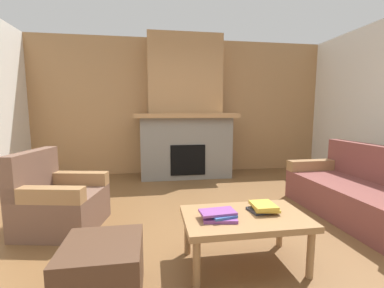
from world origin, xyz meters
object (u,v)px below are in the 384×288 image
(fireplace, at_px, (185,117))
(coffee_table, at_px, (245,221))
(armchair, at_px, (59,202))
(couch, at_px, (363,195))
(ottoman, at_px, (103,271))

(fireplace, bearing_deg, coffee_table, -88.22)
(armchair, bearing_deg, couch, -4.31)
(couch, height_order, armchair, same)
(armchair, distance_m, coffee_table, 2.00)
(armchair, relative_size, coffee_table, 0.89)
(fireplace, height_order, armchair, fireplace)
(fireplace, height_order, coffee_table, fireplace)
(fireplace, height_order, couch, fireplace)
(coffee_table, xyz_separation_m, ottoman, (-1.08, -0.23, -0.18))
(armchair, xyz_separation_m, coffee_table, (1.75, -0.96, 0.08))
(fireplace, bearing_deg, couch, -52.44)
(couch, distance_m, ottoman, 2.96)
(coffee_table, distance_m, ottoman, 1.12)
(fireplace, height_order, ottoman, fireplace)
(couch, xyz_separation_m, armchair, (-3.48, 0.26, 0.01))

